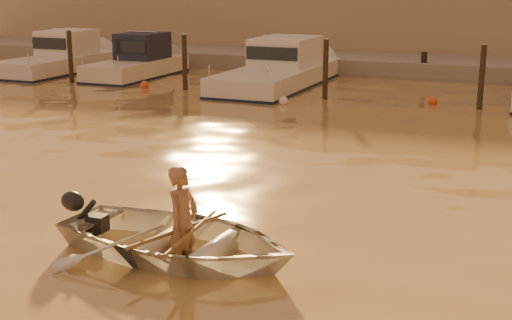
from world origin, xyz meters
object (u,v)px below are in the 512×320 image
at_px(moored_boat_1, 136,62).
at_px(waterfront_building, 410,10).
at_px(person, 183,222).
at_px(moored_boat_0, 59,58).
at_px(dinghy, 177,239).
at_px(moored_boat_2, 279,69).

bearing_deg(moored_boat_1, waterfront_building, 50.98).
height_order(person, moored_boat_0, moored_boat_0).
xyz_separation_m(moored_boat_0, waterfront_building, (12.76, 11.00, 1.77)).
distance_m(person, moored_boat_1, 19.69).
xyz_separation_m(moored_boat_0, moored_boat_1, (3.84, 0.00, 0.00)).
xyz_separation_m(person, moored_boat_1, (-10.95, 16.36, 0.08)).
bearing_deg(waterfront_building, moored_boat_0, -139.23).
bearing_deg(moored_boat_0, person, -47.89).
relative_size(moored_boat_0, waterfront_building, 0.15).
distance_m(person, waterfront_building, 27.50).
height_order(dinghy, moored_boat_0, moored_boat_0).
bearing_deg(moored_boat_1, person, -56.21).
xyz_separation_m(moored_boat_1, waterfront_building, (8.92, 11.00, 1.77)).
distance_m(moored_boat_0, moored_boat_1, 3.84).
bearing_deg(dinghy, moored_boat_1, 37.75).
height_order(moored_boat_0, moored_boat_1, same).
distance_m(dinghy, person, 0.29).
height_order(dinghy, waterfront_building, waterfront_building).
relative_size(person, waterfront_building, 0.04).
bearing_deg(person, waterfront_building, 8.44).
bearing_deg(moored_boat_2, dinghy, -74.15).
bearing_deg(moored_boat_1, dinghy, -56.44).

